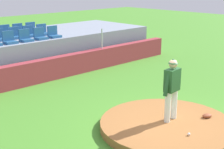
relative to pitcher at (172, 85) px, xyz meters
The scene contains 18 objects.
ground_plane 1.24m from the pitcher, behind, with size 60.00×60.00×0.00m, color #46892A.
pitchers_mound 1.13m from the pitcher, behind, with size 3.67×3.67×0.22m, color #9A6132.
pitcher is the anchor object (origin of this frame).
baseball 1.41m from the pitcher, 116.83° to the right, with size 0.07×0.07×0.07m, color white.
fielding_glove 1.44m from the pitcher, 35.51° to the right, with size 0.30×0.20×0.11m, color brown.
brick_barrier 6.22m from the pitcher, 91.65° to the left, with size 14.84×0.40×0.90m, color #9A323B.
fence_post_right 6.88m from the pitcher, 63.60° to the left, with size 0.06×0.06×0.92m, color silver.
bleacher_platform 8.87m from the pitcher, 91.15° to the left, with size 14.19×4.18×1.50m, color gray.
stadium_chair_1 7.36m from the pitcher, 97.03° to the left, with size 0.48×0.44×0.50m.
stadium_chair_2 7.30m from the pitcher, 91.51° to the left, with size 0.48×0.44×0.50m.
stadium_chair_3 7.31m from the pitcher, 85.99° to the left, with size 0.48×0.44×0.50m.
stadium_chair_4 7.39m from the pitcher, 80.60° to the left, with size 0.48×0.44×0.50m.
stadium_chair_7 8.21m from the pitcher, 91.29° to the left, with size 0.48×0.44×0.50m.
stadium_chair_8 8.21m from the pitcher, 86.39° to the left, with size 0.48×0.44×0.50m.
stadium_chair_9 8.28m from the pitcher, 81.56° to the left, with size 0.48×0.44×0.50m.
stadium_chair_12 9.10m from the pitcher, 90.94° to the left, with size 0.48×0.44×0.50m.
stadium_chair_13 9.12m from the pitcher, 86.83° to the left, with size 0.48×0.44×0.50m.
stadium_chair_14 9.20m from the pitcher, 82.52° to the left, with size 0.48×0.44×0.50m.
Camera 1 is at (-6.90, -4.98, 3.96)m, focal length 53.37 mm.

